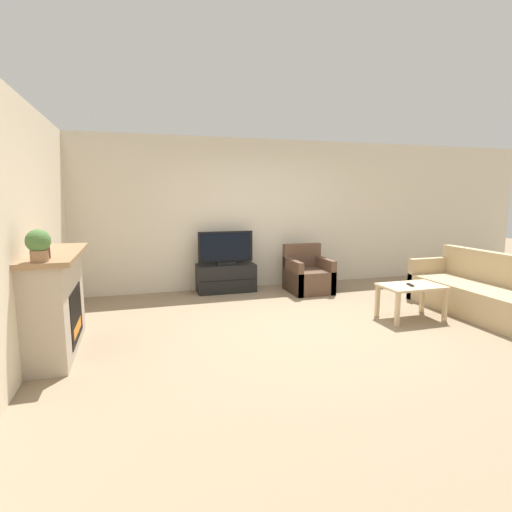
% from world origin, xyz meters
% --- Properties ---
extents(ground_plane, '(24.00, 24.00, 0.00)m').
position_xyz_m(ground_plane, '(0.00, 0.00, 0.00)').
color(ground_plane, '#89755B').
extents(wall_back, '(12.00, 0.06, 2.70)m').
position_xyz_m(wall_back, '(0.00, 2.36, 1.35)').
color(wall_back, beige).
rests_on(wall_back, ground).
extents(wall_left, '(0.06, 12.00, 2.70)m').
position_xyz_m(wall_left, '(-3.21, 0.00, 1.35)').
color(wall_left, beige).
rests_on(wall_left, ground).
extents(fireplace, '(0.51, 1.57, 1.10)m').
position_xyz_m(fireplace, '(-2.98, -0.05, 0.56)').
color(fireplace, '#B7A893').
rests_on(fireplace, ground).
extents(mantel_vase_left, '(0.11, 0.11, 0.22)m').
position_xyz_m(mantel_vase_left, '(-2.96, -0.52, 1.20)').
color(mantel_vase_left, '#512D23').
rests_on(mantel_vase_left, fireplace).
extents(potted_plant, '(0.21, 0.21, 0.30)m').
position_xyz_m(potted_plant, '(-2.96, -0.72, 1.26)').
color(potted_plant, '#936B4C').
rests_on(potted_plant, fireplace).
extents(tv_stand, '(1.02, 0.45, 0.49)m').
position_xyz_m(tv_stand, '(-0.62, 2.07, 0.25)').
color(tv_stand, black).
rests_on(tv_stand, ground).
extents(tv, '(0.97, 0.18, 0.58)m').
position_xyz_m(tv, '(-0.62, 2.06, 0.76)').
color(tv, black).
rests_on(tv, tv_stand).
extents(armchair, '(0.70, 0.76, 0.82)m').
position_xyz_m(armchair, '(0.77, 1.66, 0.27)').
color(armchair, brown).
rests_on(armchair, ground).
extents(coffee_table, '(0.83, 0.53, 0.48)m').
position_xyz_m(coffee_table, '(1.47, -0.22, 0.40)').
color(coffee_table, '#CCB289').
rests_on(coffee_table, ground).
extents(remote, '(0.07, 0.16, 0.02)m').
position_xyz_m(remote, '(1.43, -0.24, 0.49)').
color(remote, black).
rests_on(remote, coffee_table).
extents(couch, '(0.83, 2.36, 0.87)m').
position_xyz_m(couch, '(2.61, -0.45, 0.29)').
color(couch, tan).
rests_on(couch, ground).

